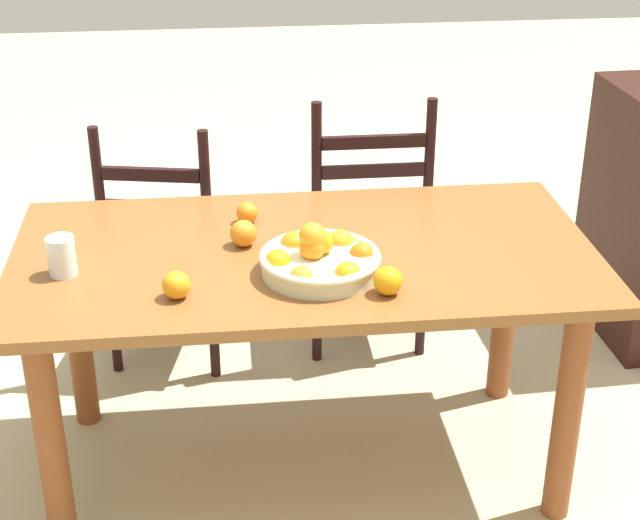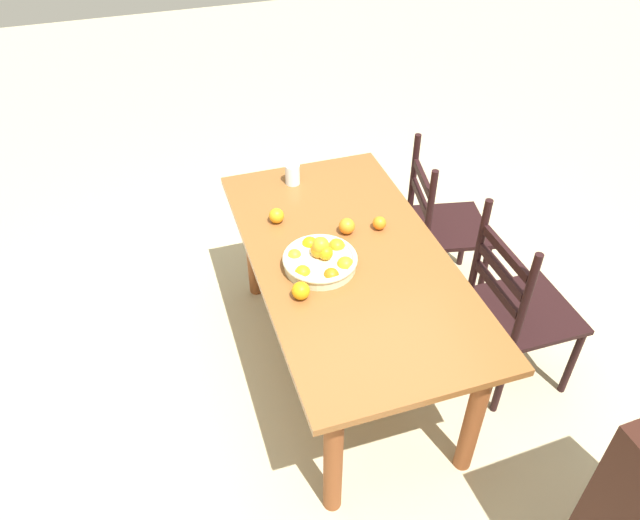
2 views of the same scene
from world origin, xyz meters
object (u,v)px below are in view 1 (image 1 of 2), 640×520
object	(u,v)px
dining_table	(304,287)
orange_loose_0	(243,233)
chair_near_window	(168,246)
chair_by_cabinet	(365,228)
drinking_glass	(62,256)
orange_loose_2	(247,213)
fruit_bowl	(319,259)
orange_loose_1	(176,285)
orange_loose_3	(388,281)

from	to	relation	value
dining_table	orange_loose_0	world-z (taller)	orange_loose_0
chair_near_window	orange_loose_0	size ratio (longest dim) A/B	12.10
chair_by_cabinet	drinking_glass	bearing A→B (deg)	41.25
dining_table	chair_by_cabinet	xyz separation A→B (m)	(0.30, 0.75, -0.17)
chair_by_cabinet	orange_loose_2	world-z (taller)	chair_by_cabinet
chair_by_cabinet	orange_loose_0	bearing A→B (deg)	56.84
fruit_bowl	orange_loose_1	xyz separation A→B (m)	(-0.38, -0.10, -0.00)
orange_loose_0	orange_loose_2	distance (m)	0.16
chair_by_cabinet	drinking_glass	world-z (taller)	chair_by_cabinet
chair_by_cabinet	orange_loose_3	xyz separation A→B (m)	(-0.11, -1.03, 0.32)
chair_by_cabinet	dining_table	bearing A→B (deg)	68.81
chair_by_cabinet	fruit_bowl	xyz separation A→B (m)	(-0.27, -0.89, 0.33)
chair_by_cabinet	chair_near_window	bearing A→B (deg)	3.17
chair_near_window	orange_loose_2	xyz separation A→B (m)	(0.27, -0.51, 0.34)
chair_by_cabinet	drinking_glass	distance (m)	1.31
fruit_bowl	chair_by_cabinet	bearing A→B (deg)	73.30
dining_table	chair_near_window	distance (m)	0.85
chair_by_cabinet	orange_loose_1	world-z (taller)	chair_by_cabinet
dining_table	chair_by_cabinet	distance (m)	0.82
chair_by_cabinet	orange_loose_0	xyz separation A→B (m)	(-0.47, -0.70, 0.32)
orange_loose_3	drinking_glass	distance (m)	0.88
orange_loose_1	chair_near_window	bearing A→B (deg)	94.38
orange_loose_3	drinking_glass	size ratio (longest dim) A/B	0.71
chair_by_cabinet	orange_loose_1	distance (m)	1.23
chair_by_cabinet	orange_loose_1	size ratio (longest dim) A/B	13.49
orange_loose_0	orange_loose_1	distance (m)	0.35
fruit_bowl	drinking_glass	size ratio (longest dim) A/B	3.03
dining_table	chair_by_cabinet	size ratio (longest dim) A/B	1.66
dining_table	orange_loose_3	world-z (taller)	orange_loose_3
chair_near_window	drinking_glass	size ratio (longest dim) A/B	8.57
chair_by_cabinet	orange_loose_2	size ratio (longest dim) A/B	15.25
chair_near_window	orange_loose_0	bearing A→B (deg)	122.76
fruit_bowl	orange_loose_0	size ratio (longest dim) A/B	4.28
chair_by_cabinet	orange_loose_2	distance (m)	0.77
dining_table	drinking_glass	distance (m)	0.69
fruit_bowl	drinking_glass	bearing A→B (deg)	174.38
dining_table	chair_near_window	size ratio (longest dim) A/B	1.77
chair_by_cabinet	orange_loose_3	size ratio (longest dim) A/B	12.88
orange_loose_1	chair_by_cabinet	bearing A→B (deg)	56.88
chair_near_window	orange_loose_2	world-z (taller)	chair_near_window
orange_loose_1	drinking_glass	distance (m)	0.35
dining_table	chair_by_cabinet	bearing A→B (deg)	68.44
orange_loose_3	drinking_glass	xyz separation A→B (m)	(-0.85, 0.21, 0.02)
fruit_bowl	orange_loose_1	world-z (taller)	fruit_bowl
dining_table	orange_loose_2	xyz separation A→B (m)	(-0.15, 0.21, 0.15)
chair_near_window	orange_loose_3	world-z (taller)	chair_near_window
orange_loose_2	chair_by_cabinet	bearing A→B (deg)	50.51
dining_table	orange_loose_2	size ratio (longest dim) A/B	25.36
orange_loose_1	orange_loose_3	distance (m)	0.54
dining_table	chair_near_window	world-z (taller)	chair_near_window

